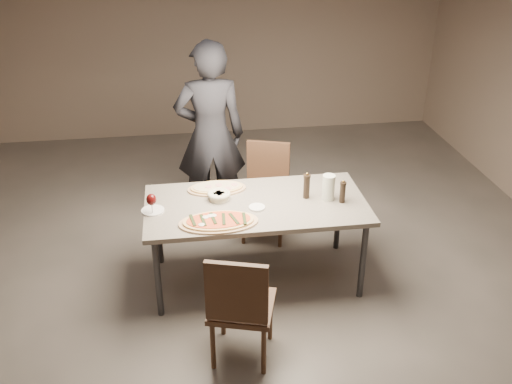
{
  "coord_description": "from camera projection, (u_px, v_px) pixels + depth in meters",
  "views": [
    {
      "loc": [
        -0.58,
        -4.02,
        2.98
      ],
      "look_at": [
        0.0,
        0.0,
        0.85
      ],
      "focal_mm": 40.0,
      "sensor_mm": 36.0,
      "label": 1
    }
  ],
  "objects": [
    {
      "name": "pepper_mill_right",
      "position": [
        307.0,
        186.0,
        4.67
      ],
      "size": [
        0.06,
        0.06,
        0.23
      ],
      "rotation": [
        0.0,
        0.0,
        0.34
      ],
      "color": "black",
      "rests_on": "dining_table"
    },
    {
      "name": "diner",
      "position": [
        210.0,
        136.0,
        5.46
      ],
      "size": [
        0.68,
        0.45,
        1.85
      ],
      "primitive_type": "imported",
      "rotation": [
        0.0,
        0.0,
        3.15
      ],
      "color": "black",
      "rests_on": "ground"
    },
    {
      "name": "ham_pizza",
      "position": [
        217.0,
        188.0,
        4.84
      ],
      "size": [
        0.5,
        0.28,
        0.04
      ],
      "rotation": [
        0.0,
        0.0,
        0.38
      ],
      "color": "tan",
      "rests_on": "dining_table"
    },
    {
      "name": "zucchini_pizza",
      "position": [
        218.0,
        221.0,
        4.34
      ],
      "size": [
        0.61,
        0.34,
        0.05
      ],
      "rotation": [
        0.0,
        0.0,
        0.18
      ],
      "color": "tan",
      "rests_on": "dining_table"
    },
    {
      "name": "side_plate",
      "position": [
        153.0,
        211.0,
        4.51
      ],
      "size": [
        0.18,
        0.18,
        0.01
      ],
      "rotation": [
        0.0,
        0.0,
        0.11
      ],
      "color": "white",
      "rests_on": "dining_table"
    },
    {
      "name": "chair_far",
      "position": [
        266.0,
        185.0,
        5.45
      ],
      "size": [
        0.54,
        0.54,
        0.91
      ],
      "rotation": [
        0.0,
        0.0,
        2.83
      ],
      "color": "#432B1C",
      "rests_on": "ground"
    },
    {
      "name": "oil_dish",
      "position": [
        257.0,
        207.0,
        4.55
      ],
      "size": [
        0.13,
        0.13,
        0.02
      ],
      "rotation": [
        0.0,
        0.0,
        0.25
      ],
      "color": "white",
      "rests_on": "dining_table"
    },
    {
      "name": "carafe",
      "position": [
        328.0,
        187.0,
        4.65
      ],
      "size": [
        0.1,
        0.1,
        0.22
      ],
      "rotation": [
        0.0,
        0.0,
        0.31
      ],
      "color": "silver",
      "rests_on": "dining_table"
    },
    {
      "name": "dining_table",
      "position": [
        256.0,
        209.0,
        4.66
      ],
      "size": [
        1.8,
        0.9,
        0.75
      ],
      "color": "slate",
      "rests_on": "ground"
    },
    {
      "name": "room",
      "position": [
        256.0,
        128.0,
        4.33
      ],
      "size": [
        7.0,
        7.0,
        7.0
      ],
      "color": "#5E5751",
      "rests_on": "ground"
    },
    {
      "name": "chair_near",
      "position": [
        240.0,
        304.0,
        3.86
      ],
      "size": [
        0.54,
        0.54,
        0.92
      ],
      "rotation": [
        0.0,
        0.0,
        -0.29
      ],
      "color": "#432B1C",
      "rests_on": "ground"
    },
    {
      "name": "pepper_mill_left",
      "position": [
        343.0,
        192.0,
        4.6
      ],
      "size": [
        0.05,
        0.05,
        0.2
      ],
      "rotation": [
        0.0,
        0.0,
        0.07
      ],
      "color": "black",
      "rests_on": "dining_table"
    },
    {
      "name": "wine_glass",
      "position": [
        151.0,
        200.0,
        4.41
      ],
      "size": [
        0.08,
        0.08,
        0.18
      ],
      "rotation": [
        0.0,
        0.0,
        -0.2
      ],
      "color": "silver",
      "rests_on": "dining_table"
    },
    {
      "name": "bread_basket",
      "position": [
        219.0,
        195.0,
        4.67
      ],
      "size": [
        0.19,
        0.19,
        0.07
      ],
      "rotation": [
        0.0,
        0.0,
        0.29
      ],
      "color": "beige",
      "rests_on": "dining_table"
    }
  ]
}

